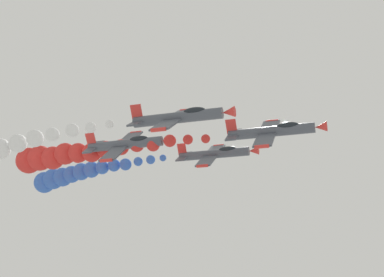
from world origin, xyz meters
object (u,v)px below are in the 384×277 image
at_px(airplane_lead, 273,131).
at_px(airplane_right_inner, 179,117).
at_px(airplane_left_inner, 215,154).
at_px(airplane_left_outer, 126,144).

relative_size(airplane_lead, airplane_right_inner, 1.00).
relative_size(airplane_left_inner, airplane_left_outer, 1.00).
xyz_separation_m(airplane_lead, airplane_left_outer, (-0.20, -16.73, 0.20)).
relative_size(airplane_lead, airplane_left_inner, 1.00).
bearing_deg(airplane_lead, airplane_left_outer, -90.67).
height_order(airplane_left_inner, airplane_left_outer, airplane_left_inner).
xyz_separation_m(airplane_left_inner, airplane_right_inner, (16.27, 0.74, -0.81)).
bearing_deg(airplane_left_inner, airplane_lead, 42.71).
bearing_deg(airplane_right_inner, airplane_left_outer, -128.70).
xyz_separation_m(airplane_left_inner, airplane_left_outer, (9.26, -8.01, -0.67)).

